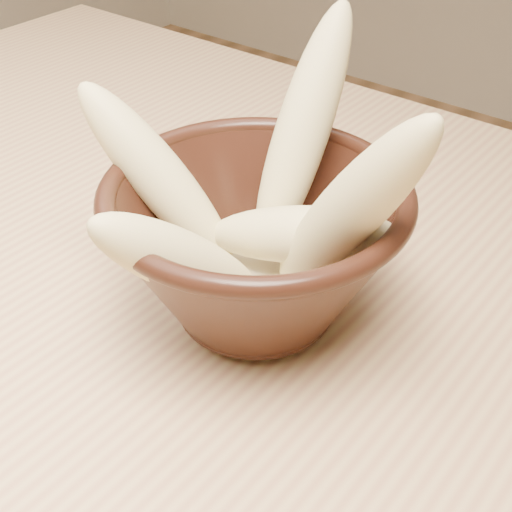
{
  "coord_description": "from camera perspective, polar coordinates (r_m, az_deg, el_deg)",
  "views": [
    {
      "loc": [
        0.38,
        -0.37,
        1.13
      ],
      "look_at": [
        0.12,
        -0.04,
        0.81
      ],
      "focal_mm": 50.0,
      "sensor_mm": 36.0,
      "label": 1
    }
  ],
  "objects": [
    {
      "name": "banana_front",
      "position": [
        0.47,
        -6.05,
        -0.42
      ],
      "size": [
        0.09,
        0.14,
        0.13
      ],
      "primitive_type": "ellipsoid",
      "rotation": [
        0.85,
        0.0,
        -0.38
      ],
      "color": "#D8CD7F",
      "rests_on": "bowl"
    },
    {
      "name": "milk_puddle",
      "position": [
        0.54,
        0.0,
        -1.66
      ],
      "size": [
        0.13,
        0.13,
        0.02
      ],
      "primitive_type": "cylinder",
      "color": "beige",
      "rests_on": "bowl"
    },
    {
      "name": "banana_right",
      "position": [
        0.46,
        7.43,
        3.54
      ],
      "size": [
        0.14,
        0.06,
        0.19
      ],
      "primitive_type": "ellipsoid",
      "rotation": [
        0.56,
        0.0,
        1.46
      ],
      "color": "#D8CD7F",
      "rests_on": "bowl"
    },
    {
      "name": "bowl",
      "position": [
        0.52,
        0.0,
        0.91
      ],
      "size": [
        0.22,
        0.22,
        0.12
      ],
      "rotation": [
        0.0,
        0.0,
        0.39
      ],
      "color": "black",
      "rests_on": "table"
    },
    {
      "name": "banana_left",
      "position": [
        0.53,
        -7.85,
        6.34
      ],
      "size": [
        0.15,
        0.08,
        0.15
      ],
      "primitive_type": "ellipsoid",
      "rotation": [
        0.74,
        0.0,
        -1.32
      ],
      "color": "#D8CD7F",
      "rests_on": "bowl"
    },
    {
      "name": "table",
      "position": [
        0.7,
        -5.81,
        -3.93
      ],
      "size": [
        1.2,
        0.8,
        0.75
      ],
      "color": "tan",
      "rests_on": "ground"
    },
    {
      "name": "banana_across",
      "position": [
        0.5,
        3.41,
        1.74
      ],
      "size": [
        0.16,
        0.07,
        0.08
      ],
      "primitive_type": "ellipsoid",
      "rotation": [
        1.29,
        0.0,
        1.8
      ],
      "color": "#D8CD7F",
      "rests_on": "bowl"
    },
    {
      "name": "banana_upright",
      "position": [
        0.54,
        3.72,
        9.91
      ],
      "size": [
        0.05,
        0.14,
        0.19
      ],
      "primitive_type": "ellipsoid",
      "rotation": [
        0.54,
        0.0,
        3.18
      ],
      "color": "#D8CD7F",
      "rests_on": "bowl"
    }
  ]
}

